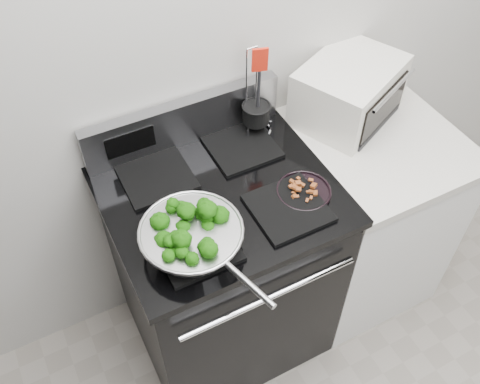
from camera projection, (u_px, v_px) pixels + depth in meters
back_wall at (252, 21)px, 1.84m from camera, size 4.00×0.02×2.70m
gas_range at (223, 268)px, 2.19m from camera, size 0.79×0.69×1.13m
counter at (359, 213)px, 2.42m from camera, size 0.62×0.68×0.92m
skillet at (192, 236)px, 1.65m from camera, size 0.33×0.51×0.07m
broccoli_pile at (191, 232)px, 1.64m from camera, size 0.26×0.26×0.09m
bacon_plate at (304, 189)px, 1.83m from camera, size 0.19×0.19×0.04m
utensil_holder at (256, 118)px, 2.01m from camera, size 0.12×0.12×0.38m
toaster_oven at (349, 91)px, 2.09m from camera, size 0.50×0.45×0.23m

